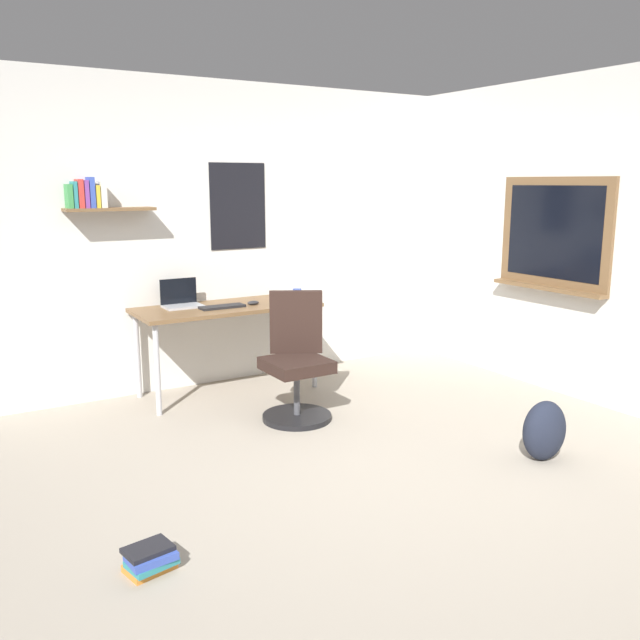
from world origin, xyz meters
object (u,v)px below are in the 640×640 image
laptop (181,300)px  backpack (544,431)px  office_chair (296,365)px  book_stack_on_floor (150,560)px  desk (227,314)px  keyboard (222,307)px  computer_mouse (253,303)px  coffee_mug (297,294)px

laptop → backpack: size_ratio=0.79×
office_chair → book_stack_on_floor: bearing=-137.5°
desk → keyboard: bearing=-133.7°
computer_mouse → backpack: 2.54m
office_chair → keyboard: office_chair is taller
backpack → book_stack_on_floor: bearing=178.6°
office_chair → laptop: bearing=118.0°
desk → computer_mouse: (0.20, -0.08, 0.09)m
computer_mouse → coffee_mug: coffee_mug is taller
office_chair → backpack: (0.96, -1.53, -0.21)m
laptop → computer_mouse: laptop is taller
coffee_mug → desk: bearing=177.5°
office_chair → backpack: bearing=-58.0°
office_chair → keyboard: 0.88m
keyboard → backpack: (1.22, -2.29, -0.56)m
computer_mouse → backpack: bearing=-67.7°
office_chair → book_stack_on_floor: size_ratio=3.92×
laptop → keyboard: (0.26, -0.23, -0.04)m
coffee_mug → computer_mouse: bearing=-173.7°
office_chair → computer_mouse: bearing=88.8°
office_chair → computer_mouse: size_ratio=9.13×
keyboard → backpack: keyboard is taller
desk → coffee_mug: coffee_mug is taller
laptop → backpack: (1.49, -2.52, -0.61)m
backpack → book_stack_on_floor: backpack is taller
keyboard → desk: bearing=46.3°
office_chair → coffee_mug: bearing=60.1°
coffee_mug → office_chair: bearing=-119.9°
keyboard → book_stack_on_floor: keyboard is taller
desk → book_stack_on_floor: size_ratio=6.23×
computer_mouse → coffee_mug: (0.45, 0.05, 0.03)m
desk → laptop: laptop is taller
computer_mouse → book_stack_on_floor: bearing=-125.9°
office_chair → keyboard: (-0.26, 0.76, 0.35)m
laptop → book_stack_on_floor: size_ratio=1.28×
desk → coffee_mug: 0.67m
laptop → coffee_mug: size_ratio=3.37×
office_chair → desk: bearing=102.6°
desk → keyboard: size_ratio=4.09×
desk → book_stack_on_floor: bearing=-121.4°
laptop → backpack: bearing=-59.5°
desk → backpack: desk is taller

